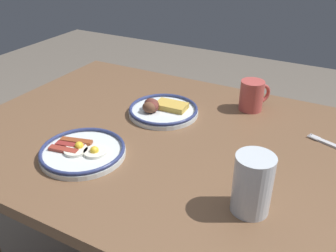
{
  "coord_description": "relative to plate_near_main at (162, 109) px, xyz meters",
  "views": [
    {
      "loc": [
        -0.46,
        0.8,
        1.27
      ],
      "look_at": [
        -0.03,
        -0.01,
        0.76
      ],
      "focal_mm": 38.71,
      "sensor_mm": 36.0,
      "label": 1
    }
  ],
  "objects": [
    {
      "name": "coffee_mug",
      "position": [
        -0.24,
        -0.17,
        0.04
      ],
      "size": [
        0.09,
        0.1,
        0.1
      ],
      "color": "#BF4C47",
      "rests_on": "dining_table"
    },
    {
      "name": "plate_near_main",
      "position": [
        0.0,
        0.0,
        0.0
      ],
      "size": [
        0.23,
        0.23,
        0.05
      ],
      "color": "white",
      "rests_on": "dining_table"
    },
    {
      "name": "dining_table",
      "position": [
        -0.05,
        0.11,
        -0.13
      ],
      "size": [
        1.14,
        0.87,
        0.73
      ],
      "color": "brown",
      "rests_on": "ground_plane"
    },
    {
      "name": "drinking_glass",
      "position": [
        -0.39,
        0.3,
        0.05
      ],
      "size": [
        0.08,
        0.08,
        0.14
      ],
      "color": "silver",
      "rests_on": "dining_table"
    },
    {
      "name": "plate_center_pancakes",
      "position": [
        0.07,
        0.31,
        -0.0
      ],
      "size": [
        0.23,
        0.23,
        0.04
      ],
      "color": "white",
      "rests_on": "dining_table"
    }
  ]
}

